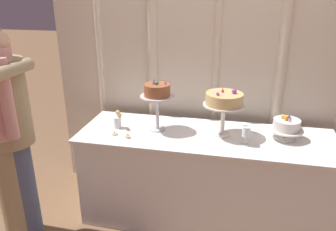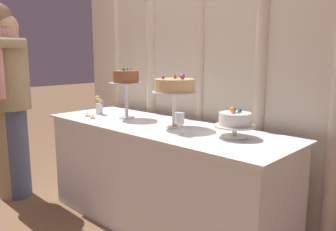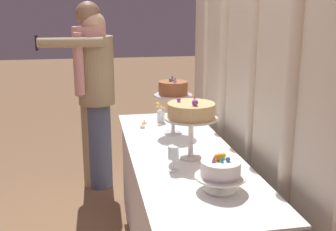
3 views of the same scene
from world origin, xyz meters
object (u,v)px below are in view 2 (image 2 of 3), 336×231
Objects in this scene: cake_table at (160,177)px; cake_display_leftmost at (126,80)px; guest_man_dark_suit at (4,93)px; cake_display_rightmost at (235,121)px; flower_vase at (99,106)px; wine_glass at (180,119)px; guest_girl_blue_dress at (10,99)px; tealight_far_left at (88,115)px; tealight_near_left at (93,117)px; cake_display_center at (174,88)px.

cake_table is 4.72× the size of cake_display_leftmost.
guest_man_dark_suit reaches higher than cake_table.
cake_display_rightmost is 1.55× the size of flower_vase.
guest_girl_blue_dress reaches higher than wine_glass.
flower_vase is at bearing -173.83° from cake_display_leftmost.
tealight_far_left is (0.02, -0.13, -0.06)m from flower_vase.
flower_vase is 3.61× the size of tealight_far_left.
guest_man_dark_suit is (-0.80, -0.37, 0.17)m from tealight_near_left.
wine_glass is 0.90m from tealight_near_left.
tealight_near_left is at bearing 24.78° from guest_man_dark_suit.
cake_display_center reaches higher than tealight_far_left.
tealight_far_left is at bearing -167.98° from cake_table.
guest_girl_blue_dress is (-0.78, -0.33, 0.11)m from tealight_near_left.
cake_display_leftmost is 1.12× the size of cake_display_center.
flower_vase is at bearing 97.84° from tealight_far_left.
flower_vase reaches higher than wine_glass.
cake_display_center reaches higher than wine_glass.
tealight_near_left is at bearing -50.01° from flower_vase.
cake_display_rightmost is 2.09m from guest_man_dark_suit.
cake_display_leftmost is (-0.40, 0.02, 0.71)m from cake_table.
guest_girl_blue_dress is at bearing 56.08° from guest_man_dark_suit.
guest_girl_blue_dress is at bearing -151.18° from cake_display_leftmost.
cake_display_leftmost reaches higher than tealight_far_left.
cake_display_rightmost is 1.33m from flower_vase.
tealight_near_left is (-1.19, -0.24, -0.09)m from cake_display_rightmost.
flower_vase is at bearing 174.31° from wine_glass.
tealight_near_left is 0.02× the size of guest_man_dark_suit.
tealight_far_left is at bearing 28.86° from guest_girl_blue_dress.
cake_table is 5.29× the size of cake_display_center.
tealight_near_left is at bearing -14.00° from tealight_far_left.
cake_display_leftmost is 10.36× the size of tealight_near_left.
tealight_far_left is 0.81m from guest_man_dark_suit.
cake_display_center is at bearing 141.15° from wine_glass.
tealight_far_left is (-0.83, -0.18, -0.28)m from cake_display_center.
tealight_near_left is at bearing -133.72° from cake_display_leftmost.
flower_vase is (-0.33, -0.04, -0.25)m from cake_display_leftmost.
cake_display_center is 9.26× the size of tealight_near_left.
tealight_near_left is at bearing 23.20° from guest_girl_blue_dress.
guest_man_dark_suit is (-0.67, -0.54, 0.11)m from flower_vase.
flower_vase is 0.86m from guest_man_dark_suit.
cake_display_rightmost reaches higher than tealight_near_left.
cake_table is at bearing 1.31° from flower_vase.
cake_display_rightmost is (0.48, 0.04, -0.18)m from cake_display_center.
guest_man_dark_suit reaches higher than cake_display_rightmost.
wine_glass is 0.87× the size of flower_vase.
guest_girl_blue_dress is at bearing -163.74° from cake_display_rightmost.
cake_table is 0.83m from tealight_far_left.
cake_display_leftmost reaches higher than cake_table.
guest_girl_blue_dress reaches higher than tealight_far_left.
guest_girl_blue_dress is at bearing -156.80° from tealight_near_left.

